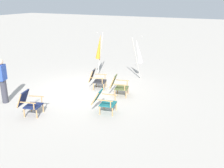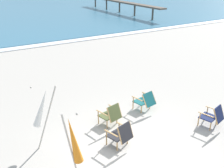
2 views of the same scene
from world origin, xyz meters
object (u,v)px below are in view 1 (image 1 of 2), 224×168
(beach_chair_mid_center, at_px, (103,100))
(umbrella_furled_orange, at_px, (99,47))
(person_near_chairs, at_px, (3,81))
(beach_chair_back_right, at_px, (29,102))
(beach_chair_front_right, at_px, (96,79))
(beach_chair_back_left, at_px, (118,85))
(umbrella_furled_white, at_px, (138,52))

(beach_chair_mid_center, distance_m, umbrella_furled_orange, 4.52)
(beach_chair_mid_center, bearing_deg, person_near_chairs, -76.38)
(beach_chair_mid_center, height_order, person_near_chairs, person_near_chairs)
(beach_chair_mid_center, bearing_deg, umbrella_furled_orange, -149.20)
(beach_chair_back_right, height_order, person_near_chairs, person_near_chairs)
(beach_chair_front_right, bearing_deg, beach_chair_back_left, 73.71)
(umbrella_furled_white, bearing_deg, beach_chair_back_left, 1.78)
(beach_chair_back_left, bearing_deg, beach_chair_mid_center, 8.23)
(beach_chair_mid_center, distance_m, beach_chair_front_right, 2.42)
(beach_chair_front_right, bearing_deg, umbrella_furled_orange, -154.66)
(beach_chair_back_right, height_order, umbrella_furled_white, umbrella_furled_white)
(beach_chair_back_right, xyz_separation_m, beach_chair_front_right, (-3.22, 0.68, 0.00))
(beach_chair_back_left, bearing_deg, person_near_chairs, -53.34)
(beach_chair_front_right, bearing_deg, person_near_chairs, -37.75)
(beach_chair_front_right, bearing_deg, umbrella_furled_white, 150.74)
(person_near_chairs, bearing_deg, beach_chair_front_right, 142.25)
(beach_chair_mid_center, relative_size, umbrella_furled_orange, 0.41)
(umbrella_furled_white, height_order, person_near_chairs, umbrella_furled_white)
(beach_chair_back_right, distance_m, person_near_chairs, 1.62)
(beach_chair_back_left, bearing_deg, umbrella_furled_white, -178.22)
(beach_chair_back_right, bearing_deg, umbrella_furled_white, 161.08)
(beach_chair_back_left, distance_m, beach_chair_front_right, 1.21)
(beach_chair_front_right, relative_size, person_near_chairs, 0.50)
(umbrella_furled_white, bearing_deg, umbrella_furled_orange, -86.19)
(beach_chair_mid_center, distance_m, umbrella_furled_white, 4.04)
(beach_chair_back_left, relative_size, umbrella_furled_white, 0.40)
(beach_chair_back_right, distance_m, beach_chair_back_left, 3.42)
(umbrella_furled_white, bearing_deg, person_near_chairs, -34.50)
(beach_chair_back_right, relative_size, beach_chair_mid_center, 0.96)
(beach_chair_back_right, height_order, beach_chair_back_left, beach_chair_back_left)
(beach_chair_mid_center, relative_size, person_near_chairs, 0.53)
(beach_chair_mid_center, relative_size, beach_chair_back_left, 1.06)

